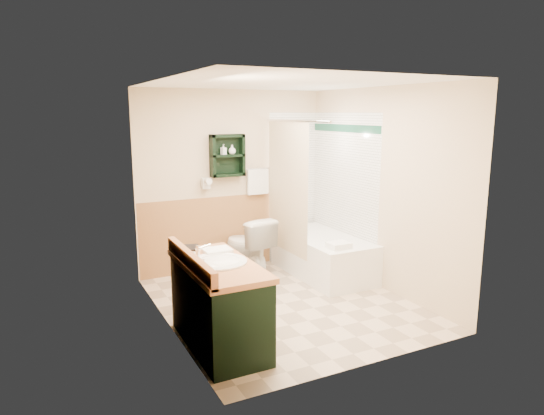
{
  "coord_description": "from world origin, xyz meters",
  "views": [
    {
      "loc": [
        -2.42,
        -4.51,
        2.1
      ],
      "look_at": [
        -0.05,
        0.2,
        1.07
      ],
      "focal_mm": 32.0,
      "sensor_mm": 36.0,
      "label": 1
    }
  ],
  "objects_px": {
    "soap_bottle_a": "(224,152)",
    "soap_bottle_b": "(232,151)",
    "wall_shelf": "(227,155)",
    "hair_dryer": "(206,183)",
    "vanity_book": "(181,239)",
    "vanity": "(219,304)",
    "toilet": "(248,246)",
    "bathtub": "(323,255)"
  },
  "relations": [
    {
      "from": "soap_bottle_a",
      "to": "soap_bottle_b",
      "type": "height_order",
      "value": "soap_bottle_b"
    },
    {
      "from": "wall_shelf",
      "to": "hair_dryer",
      "type": "height_order",
      "value": "wall_shelf"
    },
    {
      "from": "hair_dryer",
      "to": "vanity_book",
      "type": "distance_m",
      "value": 1.68
    },
    {
      "from": "hair_dryer",
      "to": "vanity",
      "type": "xyz_separation_m",
      "value": [
        -0.59,
        -2.03,
        -0.81
      ]
    },
    {
      "from": "wall_shelf",
      "to": "toilet",
      "type": "relative_size",
      "value": 0.71
    },
    {
      "from": "bathtub",
      "to": "soap_bottle_b",
      "type": "distance_m",
      "value": 1.82
    },
    {
      "from": "wall_shelf",
      "to": "soap_bottle_a",
      "type": "xyz_separation_m",
      "value": [
        -0.06,
        -0.01,
        0.05
      ]
    },
    {
      "from": "vanity_book",
      "to": "toilet",
      "type": "bearing_deg",
      "value": 60.2
    },
    {
      "from": "vanity",
      "to": "vanity_book",
      "type": "bearing_deg",
      "value": 106.22
    },
    {
      "from": "hair_dryer",
      "to": "soap_bottle_a",
      "type": "relative_size",
      "value": 1.81
    },
    {
      "from": "soap_bottle_a",
      "to": "toilet",
      "type": "bearing_deg",
      "value": -57.5
    },
    {
      "from": "hair_dryer",
      "to": "toilet",
      "type": "relative_size",
      "value": 0.31
    },
    {
      "from": "vanity_book",
      "to": "soap_bottle_b",
      "type": "relative_size",
      "value": 1.76
    },
    {
      "from": "hair_dryer",
      "to": "vanity",
      "type": "height_order",
      "value": "hair_dryer"
    },
    {
      "from": "hair_dryer",
      "to": "soap_bottle_b",
      "type": "relative_size",
      "value": 1.97
    },
    {
      "from": "vanity_book",
      "to": "soap_bottle_b",
      "type": "bearing_deg",
      "value": 68.82
    },
    {
      "from": "bathtub",
      "to": "soap_bottle_a",
      "type": "xyz_separation_m",
      "value": [
        -1.08,
        0.75,
        1.34
      ]
    },
    {
      "from": "hair_dryer",
      "to": "vanity",
      "type": "relative_size",
      "value": 0.19
    },
    {
      "from": "wall_shelf",
      "to": "vanity_book",
      "type": "xyz_separation_m",
      "value": [
        -1.06,
        -1.44,
        -0.65
      ]
    },
    {
      "from": "toilet",
      "to": "vanity_book",
      "type": "xyz_separation_m",
      "value": [
        -1.2,
        -1.13,
        0.51
      ]
    },
    {
      "from": "wall_shelf",
      "to": "bathtub",
      "type": "relative_size",
      "value": 0.37
    },
    {
      "from": "vanity",
      "to": "vanity_book",
      "type": "distance_m",
      "value": 0.77
    },
    {
      "from": "toilet",
      "to": "soap_bottle_a",
      "type": "height_order",
      "value": "soap_bottle_a"
    },
    {
      "from": "wall_shelf",
      "to": "soap_bottle_b",
      "type": "xyz_separation_m",
      "value": [
        0.06,
        -0.01,
        0.06
      ]
    },
    {
      "from": "vanity",
      "to": "soap_bottle_a",
      "type": "height_order",
      "value": "soap_bottle_a"
    },
    {
      "from": "bathtub",
      "to": "vanity",
      "type": "bearing_deg",
      "value": -146.87
    },
    {
      "from": "vanity_book",
      "to": "hair_dryer",
      "type": "bearing_deg",
      "value": 79.47
    },
    {
      "from": "vanity",
      "to": "soap_bottle_b",
      "type": "distance_m",
      "value": 2.53
    },
    {
      "from": "vanity",
      "to": "soap_bottle_a",
      "type": "distance_m",
      "value": 2.48
    },
    {
      "from": "vanity",
      "to": "soap_bottle_a",
      "type": "bearing_deg",
      "value": 67.23
    },
    {
      "from": "soap_bottle_b",
      "to": "soap_bottle_a",
      "type": "bearing_deg",
      "value": 180.0
    },
    {
      "from": "hair_dryer",
      "to": "vanity_book",
      "type": "bearing_deg",
      "value": -117.45
    },
    {
      "from": "wall_shelf",
      "to": "bathtub",
      "type": "distance_m",
      "value": 1.81
    },
    {
      "from": "hair_dryer",
      "to": "wall_shelf",
      "type": "bearing_deg",
      "value": -4.76
    },
    {
      "from": "vanity_book",
      "to": "soap_bottle_a",
      "type": "xyz_separation_m",
      "value": [
        1.0,
        1.43,
        0.7
      ]
    },
    {
      "from": "bathtub",
      "to": "toilet",
      "type": "relative_size",
      "value": 1.93
    },
    {
      "from": "hair_dryer",
      "to": "soap_bottle_a",
      "type": "bearing_deg",
      "value": -7.0
    },
    {
      "from": "toilet",
      "to": "vanity_book",
      "type": "relative_size",
      "value": 3.65
    },
    {
      "from": "bathtub",
      "to": "vanity_book",
      "type": "distance_m",
      "value": 2.29
    },
    {
      "from": "toilet",
      "to": "wall_shelf",
      "type": "bearing_deg",
      "value": -77.39
    },
    {
      "from": "vanity",
      "to": "toilet",
      "type": "relative_size",
      "value": 1.59
    },
    {
      "from": "bathtub",
      "to": "vanity_book",
      "type": "height_order",
      "value": "vanity_book"
    }
  ]
}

